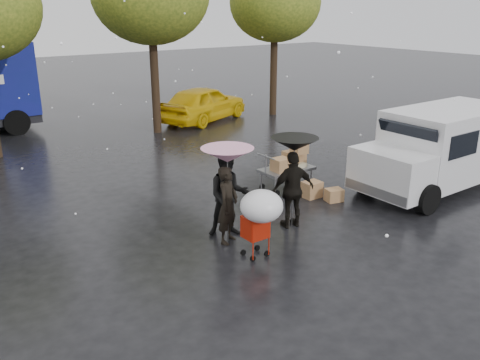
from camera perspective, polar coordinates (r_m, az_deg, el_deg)
ground at (r=11.46m, az=2.83°, el=-5.89°), size 90.00×90.00×0.00m
person_pink at (r=10.70m, az=-1.38°, el=-2.82°), size 0.73×0.67×1.69m
person_middle at (r=11.00m, az=-1.30°, el=-1.72°), size 1.12×1.04×1.85m
person_black at (r=11.49m, az=5.95°, el=-1.10°), size 1.12×0.66×1.78m
umbrella_pink at (r=10.34m, az=-1.43°, el=2.80°), size 1.10×1.10×2.09m
umbrella_black at (r=11.17m, az=6.14°, el=4.01°), size 1.06×1.06×2.10m
vendor_cart at (r=14.02m, az=5.56°, el=1.94°), size 1.52×0.80×1.27m
shopping_cart at (r=9.88m, az=2.32°, el=-3.35°), size 0.84×0.84×1.46m
white_van at (r=14.85m, az=21.56°, el=3.39°), size 4.91×2.18×2.20m
box_ground_near at (r=13.56m, az=8.08°, el=-1.06°), size 0.48×0.39×0.43m
box_ground_far at (r=13.39m, az=10.51°, el=-1.67°), size 0.50×0.43×0.33m
yellow_taxi at (r=22.42m, az=-4.10°, el=8.58°), size 4.94×3.42×1.56m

